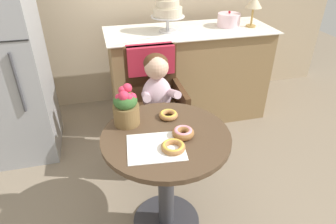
# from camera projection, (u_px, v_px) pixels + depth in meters

# --- Properties ---
(ground_plane) EXTENTS (8.00, 8.00, 0.00)m
(ground_plane) POSITION_uv_depth(u_px,v_px,m) (166.00, 221.00, 2.01)
(ground_plane) COLOR gray
(cafe_table) EXTENTS (0.72, 0.72, 0.72)m
(cafe_table) POSITION_uv_depth(u_px,v_px,m) (166.00, 164.00, 1.75)
(cafe_table) COLOR #4C3826
(cafe_table) RESTS_ON ground
(wicker_chair) EXTENTS (0.42, 0.45, 0.95)m
(wicker_chair) POSITION_uv_depth(u_px,v_px,m) (154.00, 89.00, 2.29)
(wicker_chair) COLOR #472D19
(wicker_chair) RESTS_ON ground
(seated_child) EXTENTS (0.27, 0.32, 0.73)m
(seated_child) POSITION_uv_depth(u_px,v_px,m) (158.00, 94.00, 2.14)
(seated_child) COLOR silver
(seated_child) RESTS_ON ground
(paper_napkin) EXTENTS (0.32, 0.28, 0.00)m
(paper_napkin) POSITION_uv_depth(u_px,v_px,m) (156.00, 147.00, 1.54)
(paper_napkin) COLOR white
(paper_napkin) RESTS_ON cafe_table
(donut_front) EXTENTS (0.11, 0.11, 0.03)m
(donut_front) POSITION_uv_depth(u_px,v_px,m) (168.00, 115.00, 1.78)
(donut_front) COLOR #AD7542
(donut_front) RESTS_ON cafe_table
(donut_mid) EXTENTS (0.13, 0.13, 0.03)m
(donut_mid) POSITION_uv_depth(u_px,v_px,m) (173.00, 147.00, 1.52)
(donut_mid) COLOR #AD7542
(donut_mid) RESTS_ON cafe_table
(donut_side) EXTENTS (0.12, 0.12, 0.05)m
(donut_side) POSITION_uv_depth(u_px,v_px,m) (183.00, 132.00, 1.61)
(donut_side) COLOR #936033
(donut_side) RESTS_ON cafe_table
(flower_vase) EXTENTS (0.15, 0.15, 0.24)m
(flower_vase) POSITION_uv_depth(u_px,v_px,m) (126.00, 107.00, 1.68)
(flower_vase) COLOR brown
(flower_vase) RESTS_ON cafe_table
(display_counter) EXTENTS (1.56, 0.62, 0.90)m
(display_counter) POSITION_uv_depth(u_px,v_px,m) (188.00, 74.00, 2.97)
(display_counter) COLOR #93754C
(display_counter) RESTS_ON ground
(tiered_cake_stand) EXTENTS (0.30, 0.30, 0.32)m
(tiered_cake_stand) POSITION_uv_depth(u_px,v_px,m) (168.00, 9.00, 2.59)
(tiered_cake_stand) COLOR silver
(tiered_cake_stand) RESTS_ON display_counter
(round_layer_cake) EXTENTS (0.21, 0.21, 0.14)m
(round_layer_cake) POSITION_uv_depth(u_px,v_px,m) (229.00, 20.00, 2.80)
(round_layer_cake) COLOR silver
(round_layer_cake) RESTS_ON display_counter
(table_lamp) EXTENTS (0.15, 0.15, 0.28)m
(table_lamp) POSITION_uv_depth(u_px,v_px,m) (254.00, 3.00, 2.71)
(table_lamp) COLOR #B28C47
(table_lamp) RESTS_ON display_counter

